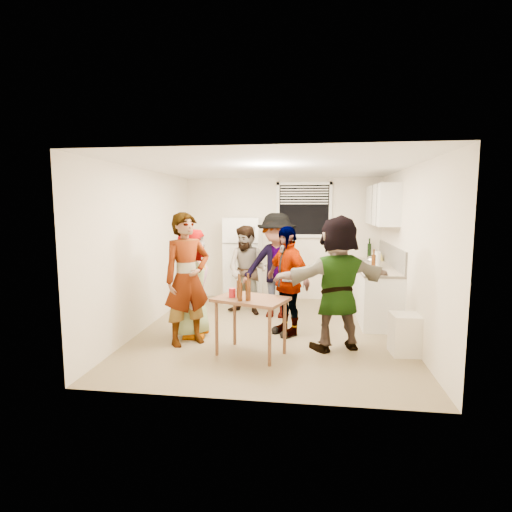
# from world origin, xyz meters

# --- Properties ---
(room) EXTENTS (4.00, 4.50, 2.50)m
(room) POSITION_xyz_m (0.00, 0.00, 0.00)
(room) COLOR white
(room) RESTS_ON ground
(window) EXTENTS (1.12, 0.10, 1.06)m
(window) POSITION_xyz_m (0.45, 2.21, 1.85)
(window) COLOR white
(window) RESTS_ON room
(refrigerator) EXTENTS (0.70, 0.70, 1.70)m
(refrigerator) POSITION_xyz_m (-0.75, 1.88, 0.85)
(refrigerator) COLOR white
(refrigerator) RESTS_ON ground
(counter_lower) EXTENTS (0.60, 2.20, 0.86)m
(counter_lower) POSITION_xyz_m (1.70, 1.15, 0.43)
(counter_lower) COLOR white
(counter_lower) RESTS_ON ground
(countertop) EXTENTS (0.64, 2.22, 0.04)m
(countertop) POSITION_xyz_m (1.70, 1.15, 0.88)
(countertop) COLOR beige
(countertop) RESTS_ON counter_lower
(backsplash) EXTENTS (0.03, 2.20, 0.36)m
(backsplash) POSITION_xyz_m (1.99, 1.15, 1.08)
(backsplash) COLOR #A9A59D
(backsplash) RESTS_ON countertop
(upper_cabinets) EXTENTS (0.34, 1.60, 0.70)m
(upper_cabinets) POSITION_xyz_m (1.83, 1.35, 1.95)
(upper_cabinets) COLOR white
(upper_cabinets) RESTS_ON room
(kettle) EXTENTS (0.27, 0.24, 0.20)m
(kettle) POSITION_xyz_m (1.65, 1.09, 0.90)
(kettle) COLOR silver
(kettle) RESTS_ON countertop
(paper_towel) EXTENTS (0.13, 0.13, 0.28)m
(paper_towel) POSITION_xyz_m (1.68, 0.80, 0.90)
(paper_towel) COLOR white
(paper_towel) RESTS_ON countertop
(wine_bottle) EXTENTS (0.07, 0.07, 0.29)m
(wine_bottle) POSITION_xyz_m (1.75, 2.09, 0.90)
(wine_bottle) COLOR black
(wine_bottle) RESTS_ON countertop
(beer_bottle_counter) EXTENTS (0.07, 0.07, 0.25)m
(beer_bottle_counter) POSITION_xyz_m (1.60, 0.58, 0.90)
(beer_bottle_counter) COLOR #47230C
(beer_bottle_counter) RESTS_ON countertop
(blue_cup) EXTENTS (0.09, 0.09, 0.12)m
(blue_cup) POSITION_xyz_m (1.44, 0.38, 0.90)
(blue_cup) COLOR #1D1AB1
(blue_cup) RESTS_ON countertop
(picture_frame) EXTENTS (0.02, 0.16, 0.14)m
(picture_frame) POSITION_xyz_m (1.92, 1.74, 0.97)
(picture_frame) COLOR gold
(picture_frame) RESTS_ON countertop
(trash_bin) EXTENTS (0.39, 0.39, 0.54)m
(trash_bin) POSITION_xyz_m (1.83, -0.73, 0.25)
(trash_bin) COLOR white
(trash_bin) RESTS_ON ground
(serving_table) EXTENTS (1.05, 0.87, 0.76)m
(serving_table) POSITION_xyz_m (-0.18, -1.02, 0.00)
(serving_table) COLOR brown
(serving_table) RESTS_ON ground
(beer_bottle_table) EXTENTS (0.07, 0.07, 0.25)m
(beer_bottle_table) POSITION_xyz_m (-0.19, -1.15, 0.76)
(beer_bottle_table) COLOR #47230C
(beer_bottle_table) RESTS_ON serving_table
(red_cup) EXTENTS (0.09, 0.09, 0.12)m
(red_cup) POSITION_xyz_m (-0.42, -1.02, 0.76)
(red_cup) COLOR red
(red_cup) RESTS_ON serving_table
(guest_grey) EXTENTS (1.62, 0.81, 0.51)m
(guest_grey) POSITION_xyz_m (-1.15, -0.37, 0.00)
(guest_grey) COLOR gray
(guest_grey) RESTS_ON ground
(guest_stripe) EXTENTS (1.73, 1.83, 0.44)m
(guest_stripe) POSITION_xyz_m (-1.12, -0.70, 0.00)
(guest_stripe) COLOR #141933
(guest_stripe) RESTS_ON ground
(guest_back_left) EXTENTS (1.19, 1.74, 0.60)m
(guest_back_left) POSITION_xyz_m (-0.52, 0.94, 0.00)
(guest_back_left) COLOR brown
(guest_back_left) RESTS_ON ground
(guest_back_right) EXTENTS (1.36, 1.93, 0.67)m
(guest_back_right) POSITION_xyz_m (0.00, 0.82, 0.00)
(guest_back_right) COLOR #3E3D43
(guest_back_right) RESTS_ON ground
(guest_black) EXTENTS (1.88, 1.78, 0.40)m
(guest_black) POSITION_xyz_m (0.24, -0.11, 0.00)
(guest_black) COLOR black
(guest_black) RESTS_ON ground
(guest_orange) EXTENTS (2.25, 2.32, 0.54)m
(guest_orange) POSITION_xyz_m (0.94, -0.64, 0.00)
(guest_orange) COLOR #D88A51
(guest_orange) RESTS_ON ground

